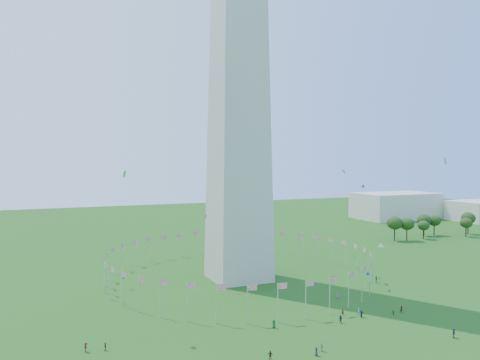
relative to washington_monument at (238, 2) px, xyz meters
name	(u,v)px	position (x,y,z in m)	size (l,w,h in m)	color
ground	(330,334)	(0.00, -50.00, -84.50)	(600.00, 600.00, 0.00)	#174710
washington_monument	(238,2)	(0.00, 0.00, 0.00)	(16.80, 16.80, 169.00)	beige
flag_ring	(238,264)	(0.00, 0.00, -80.00)	(80.24, 80.24, 9.00)	silver
gov_building_east_a	(396,206)	(150.00, 100.00, -76.50)	(50.00, 30.00, 16.00)	beige
crowd	(350,324)	(6.00, -48.84, -83.62)	(99.53, 56.26, 2.02)	black
kites_aloft	(323,226)	(13.30, -26.78, -65.39)	(113.83, 80.62, 33.41)	white
tree_line_east	(430,227)	(113.50, 35.43, -79.44)	(54.07, 15.64, 10.93)	#284C19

